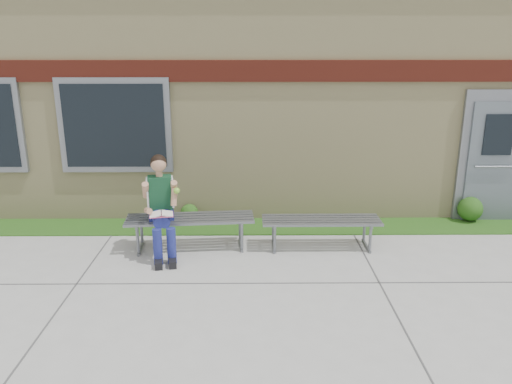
{
  "coord_description": "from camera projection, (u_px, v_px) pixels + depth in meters",
  "views": [
    {
      "loc": [
        -0.69,
        -5.45,
        3.05
      ],
      "look_at": [
        -0.62,
        1.7,
        0.9
      ],
      "focal_mm": 35.0,
      "sensor_mm": 36.0,
      "label": 1
    }
  ],
  "objects": [
    {
      "name": "ground",
      "position": [
        308.0,
        302.0,
        6.11
      ],
      "size": [
        80.0,
        80.0,
        0.0
      ],
      "primitive_type": "plane",
      "color": "#9E9E99",
      "rests_on": "ground"
    },
    {
      "name": "grass_strip",
      "position": [
        292.0,
        226.0,
        8.59
      ],
      "size": [
        16.0,
        0.8,
        0.02
      ],
      "primitive_type": "cube",
      "color": "#174813",
      "rests_on": "ground"
    },
    {
      "name": "school_building",
      "position": [
        282.0,
        86.0,
        11.23
      ],
      "size": [
        16.2,
        6.22,
        4.2
      ],
      "color": "beige",
      "rests_on": "ground"
    },
    {
      "name": "bench_left",
      "position": [
        190.0,
        224.0,
        7.61
      ],
      "size": [
        1.97,
        0.69,
        0.5
      ],
      "rotation": [
        0.0,
        0.0,
        0.08
      ],
      "color": "slate",
      "rests_on": "ground"
    },
    {
      "name": "bench_right",
      "position": [
        321.0,
        226.0,
        7.63
      ],
      "size": [
        1.8,
        0.51,
        0.47
      ],
      "rotation": [
        0.0,
        0.0,
        0.0
      ],
      "color": "slate",
      "rests_on": "ground"
    },
    {
      "name": "girl",
      "position": [
        161.0,
        205.0,
        7.28
      ],
      "size": [
        0.58,
        0.93,
        1.49
      ],
      "rotation": [
        0.0,
        0.0,
        0.18
      ],
      "color": "navy",
      "rests_on": "ground"
    },
    {
      "name": "shrub_mid",
      "position": [
        189.0,
        213.0,
        8.77
      ],
      "size": [
        0.31,
        0.31,
        0.31
      ],
      "primitive_type": "sphere",
      "color": "#174813",
      "rests_on": "grass_strip"
    },
    {
      "name": "shrub_east",
      "position": [
        470.0,
        209.0,
        8.79
      ],
      "size": [
        0.43,
        0.43,
        0.43
      ],
      "primitive_type": "sphere",
      "color": "#174813",
      "rests_on": "grass_strip"
    }
  ]
}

